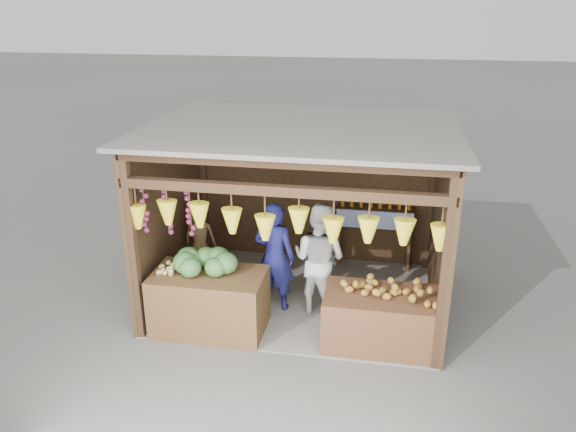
% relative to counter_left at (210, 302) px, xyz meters
% --- Properties ---
extents(ground, '(80.00, 80.00, 0.00)m').
position_rel_counter_left_xyz_m(ground, '(1.07, 1.09, -0.42)').
color(ground, '#514F49').
rests_on(ground, ground).
extents(stall_structure, '(4.30, 3.30, 2.66)m').
position_rel_counter_left_xyz_m(stall_structure, '(1.04, 1.05, 1.24)').
color(stall_structure, slate).
rests_on(stall_structure, ground).
extents(back_shelf, '(1.25, 0.32, 1.32)m').
position_rel_counter_left_xyz_m(back_shelf, '(2.12, 2.37, 0.45)').
color(back_shelf, '#382314').
rests_on(back_shelf, ground).
extents(counter_left, '(1.51, 0.85, 0.85)m').
position_rel_counter_left_xyz_m(counter_left, '(0.00, 0.00, 0.00)').
color(counter_left, '#4C3419').
rests_on(counter_left, ground).
extents(counter_right, '(1.49, 0.85, 0.74)m').
position_rel_counter_left_xyz_m(counter_right, '(2.32, 0.04, -0.06)').
color(counter_right, '#502D1A').
rests_on(counter_right, ground).
extents(stool, '(0.36, 0.36, 0.34)m').
position_rel_counter_left_xyz_m(stool, '(-0.54, 1.26, -0.26)').
color(stool, black).
rests_on(stool, ground).
extents(man_standing, '(0.65, 0.47, 1.65)m').
position_rel_counter_left_xyz_m(man_standing, '(0.76, 0.73, 0.40)').
color(man_standing, '#15164F').
rests_on(man_standing, ground).
extents(woman_standing, '(0.99, 0.88, 1.68)m').
position_rel_counter_left_xyz_m(woman_standing, '(1.40, 0.75, 0.41)').
color(woman_standing, silver).
rests_on(woman_standing, ground).
extents(vendor_seated, '(0.50, 0.34, 0.99)m').
position_rel_counter_left_xyz_m(vendor_seated, '(-0.54, 1.26, 0.41)').
color(vendor_seated, brown).
rests_on(vendor_seated, stool).
extents(melon_pile, '(1.00, 0.50, 0.32)m').
position_rel_counter_left_xyz_m(melon_pile, '(-0.09, 0.04, 0.58)').
color(melon_pile, '#144D18').
rests_on(melon_pile, counter_left).
extents(tanfruit_pile, '(0.34, 0.40, 0.13)m').
position_rel_counter_left_xyz_m(tanfruit_pile, '(-0.57, -0.05, 0.49)').
color(tanfruit_pile, tan).
rests_on(tanfruit_pile, counter_left).
extents(mango_pile, '(1.40, 0.64, 0.22)m').
position_rel_counter_left_xyz_m(mango_pile, '(2.37, 0.06, 0.42)').
color(mango_pile, '#BD4A19').
rests_on(mango_pile, counter_right).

